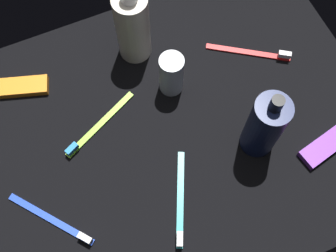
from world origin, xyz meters
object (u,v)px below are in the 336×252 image
(bodywash_bottle, at_px, (133,26))
(deodorant_stick, at_px, (171,74))
(toothbrush_lime, at_px, (96,127))
(snack_bar_orange, at_px, (22,87))
(toothbrush_teal, at_px, (180,204))
(toothbrush_red, at_px, (254,52))
(snack_bar_purple, at_px, (325,147))
(lotion_bottle, at_px, (265,126))
(toothbrush_blue, at_px, (56,222))

(bodywash_bottle, relative_size, deodorant_stick, 1.86)
(toothbrush_lime, height_order, snack_bar_orange, toothbrush_lime)
(toothbrush_teal, bearing_deg, deodorant_stick, -109.70)
(toothbrush_teal, distance_m, toothbrush_red, 0.36)
(toothbrush_teal, relative_size, snack_bar_purple, 1.62)
(lotion_bottle, xyz_separation_m, bodywash_bottle, (0.14, -0.29, 0.00))
(lotion_bottle, distance_m, bodywash_bottle, 0.32)
(lotion_bottle, bearing_deg, toothbrush_teal, 16.32)
(toothbrush_red, relative_size, snack_bar_orange, 1.51)
(snack_bar_purple, bearing_deg, toothbrush_blue, -19.22)
(toothbrush_teal, bearing_deg, snack_bar_orange, -60.34)
(toothbrush_teal, bearing_deg, snack_bar_purple, 178.28)
(toothbrush_teal, bearing_deg, bodywash_bottle, -97.99)
(deodorant_stick, relative_size, snack_bar_orange, 0.96)
(bodywash_bottle, bearing_deg, snack_bar_purple, 125.72)
(toothbrush_lime, bearing_deg, toothbrush_blue, 48.21)
(deodorant_stick, bearing_deg, bodywash_bottle, -72.39)
(lotion_bottle, distance_m, toothbrush_red, 0.21)
(snack_bar_purple, xyz_separation_m, snack_bar_orange, (0.50, -0.36, 0.00))
(bodywash_bottle, distance_m, snack_bar_orange, 0.26)
(snack_bar_purple, bearing_deg, bodywash_bottle, -65.95)
(deodorant_stick, xyz_separation_m, toothbrush_teal, (0.08, 0.23, -0.04))
(lotion_bottle, relative_size, toothbrush_red, 1.18)
(deodorant_stick, distance_m, toothbrush_lime, 0.18)
(toothbrush_lime, bearing_deg, bodywash_bottle, -134.90)
(bodywash_bottle, relative_size, toothbrush_lime, 1.11)
(bodywash_bottle, relative_size, snack_bar_purple, 1.79)
(deodorant_stick, xyz_separation_m, toothbrush_red, (-0.19, -0.00, -0.04))
(lotion_bottle, bearing_deg, deodorant_stick, -59.79)
(lotion_bottle, distance_m, snack_bar_orange, 0.49)
(toothbrush_lime, height_order, toothbrush_teal, same)
(toothbrush_teal, distance_m, snack_bar_purple, 0.30)
(lotion_bottle, relative_size, snack_bar_orange, 1.78)
(toothbrush_blue, relative_size, snack_bar_purple, 1.42)
(toothbrush_red, distance_m, snack_bar_orange, 0.49)
(toothbrush_teal, height_order, snack_bar_purple, toothbrush_teal)
(deodorant_stick, height_order, toothbrush_red, deodorant_stick)
(toothbrush_lime, relative_size, snack_bar_orange, 1.61)
(deodorant_stick, distance_m, toothbrush_blue, 0.35)
(toothbrush_blue, distance_m, snack_bar_orange, 0.29)
(lotion_bottle, bearing_deg, snack_bar_purple, 150.90)
(toothbrush_red, height_order, toothbrush_blue, same)
(toothbrush_blue, bearing_deg, toothbrush_lime, -131.79)
(snack_bar_purple, bearing_deg, deodorant_stick, -59.60)
(toothbrush_lime, distance_m, snack_bar_orange, 0.18)
(toothbrush_lime, xyz_separation_m, toothbrush_blue, (0.13, 0.14, 0.00))
(toothbrush_teal, height_order, toothbrush_blue, same)
(bodywash_bottle, distance_m, toothbrush_red, 0.26)
(lotion_bottle, distance_m, snack_bar_purple, 0.15)
(toothbrush_lime, xyz_separation_m, snack_bar_orange, (0.11, -0.14, 0.00))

